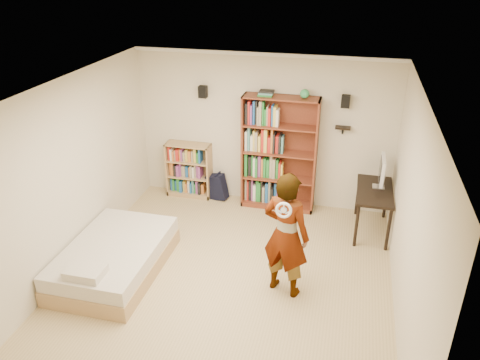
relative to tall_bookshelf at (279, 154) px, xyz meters
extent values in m
cube|color=tan|center=(-0.32, -2.31, -1.01)|extent=(4.50, 5.00, 0.01)
cube|color=beige|center=(-0.32, 0.19, 0.34)|extent=(4.50, 0.02, 2.70)
cube|color=beige|center=(-0.32, -4.81, 0.34)|extent=(4.50, 0.02, 2.70)
cube|color=beige|center=(-2.57, -2.31, 0.34)|extent=(0.02, 5.00, 2.70)
cube|color=beige|center=(1.93, -2.31, 0.34)|extent=(0.02, 5.00, 2.70)
cube|color=white|center=(-0.32, -2.31, 1.69)|extent=(4.50, 5.00, 0.02)
cube|color=white|center=(-0.32, 0.16, 1.66)|extent=(4.50, 0.06, 0.06)
cube|color=white|center=(-0.32, -4.78, 1.66)|extent=(4.50, 0.06, 0.06)
cube|color=white|center=(-2.54, -2.31, 1.66)|extent=(0.06, 5.00, 0.06)
cube|color=white|center=(1.90, -2.31, 1.66)|extent=(0.06, 5.00, 0.06)
cube|color=black|center=(-1.37, 0.09, 0.99)|extent=(0.14, 0.12, 0.20)
cube|color=black|center=(1.03, 0.09, 0.99)|extent=(0.14, 0.12, 0.20)
cube|color=black|center=(1.03, 0.10, 0.54)|extent=(0.25, 0.16, 0.02)
imported|color=black|center=(0.48, -2.31, -0.14)|extent=(0.74, 0.60, 1.75)
torus|color=silver|center=(0.48, -2.63, 0.41)|extent=(0.20, 0.08, 0.20)
camera|label=1|loc=(1.11, -7.39, 3.13)|focal=35.00mm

